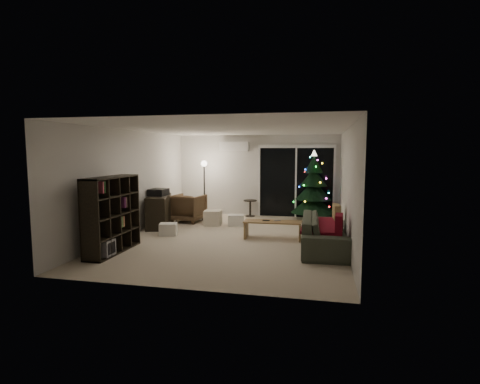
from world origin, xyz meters
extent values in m
plane|color=beige|center=(0.00, 0.00, 0.00)|extent=(6.50, 6.50, 0.00)
plane|color=white|center=(0.00, 0.00, 2.50)|extent=(6.50, 6.50, 0.00)
cube|color=silver|center=(0.00, 3.25, 1.25)|extent=(5.00, 0.02, 2.50)
cube|color=silver|center=(0.00, -3.25, 1.25)|extent=(5.00, 0.02, 2.50)
cube|color=silver|center=(-2.50, 0.00, 1.25)|extent=(0.02, 6.50, 2.50)
cube|color=silver|center=(2.50, 0.00, 1.25)|extent=(0.02, 6.50, 2.50)
cube|color=black|center=(1.20, 3.23, 1.05)|extent=(2.20, 0.02, 2.10)
cube|color=white|center=(-0.70, 3.13, 2.15)|extent=(0.90, 0.22, 0.28)
cube|color=#3F3833|center=(1.20, 3.75, -0.05)|extent=(2.60, 1.00, 0.10)
cube|color=white|center=(1.20, 4.15, 0.50)|extent=(2.20, 0.06, 1.00)
cube|color=black|center=(-2.25, 0.94, 0.42)|extent=(0.85, 1.42, 0.83)
cube|color=black|center=(-2.25, 0.94, 0.92)|extent=(0.42, 0.50, 0.18)
imported|color=#49311F|center=(-1.75, 1.80, 0.39)|extent=(0.94, 0.96, 0.78)
cube|color=beige|center=(-0.91, 1.44, 0.20)|extent=(0.48, 0.48, 0.40)
cube|color=beige|center=(-1.60, 0.01, 0.14)|extent=(0.47, 0.40, 0.29)
cube|color=beige|center=(-0.27, 1.49, 0.15)|extent=(0.48, 0.40, 0.29)
cylinder|color=black|center=(-0.17, 3.00, 0.25)|extent=(0.53, 0.53, 0.51)
cylinder|color=black|center=(-1.50, 2.55, 0.83)|extent=(0.27, 0.27, 1.66)
imported|color=#31362E|center=(2.05, -0.45, 0.34)|extent=(0.96, 2.33, 0.67)
cube|color=maroon|center=(1.95, -0.45, 0.49)|extent=(0.72, 1.66, 0.06)
cube|color=#A88C50|center=(2.30, 0.20, 0.61)|extent=(0.17, 0.45, 0.44)
cube|color=maroon|center=(2.30, -1.10, 0.61)|extent=(0.16, 0.45, 0.44)
cube|color=black|center=(0.74, 0.18, 0.42)|extent=(0.16, 0.05, 0.02)
cube|color=slate|center=(0.99, 0.23, 0.42)|extent=(0.16, 0.09, 0.02)
cone|color=black|center=(1.74, 2.71, 1.02)|extent=(1.66, 1.66, 2.04)
camera|label=1|loc=(1.96, -8.21, 2.00)|focal=28.00mm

